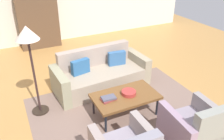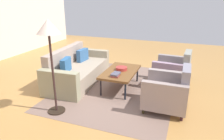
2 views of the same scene
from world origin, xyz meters
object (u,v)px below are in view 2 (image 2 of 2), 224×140
at_px(coffee_table, 121,72).
at_px(armchair_right, 174,72).
at_px(couch, 76,71).
at_px(floor_lamp, 49,36).
at_px(armchair_left, 169,93).
at_px(fruit_bowl, 121,68).
at_px(book_stack, 116,74).

distance_m(coffee_table, armchair_right, 1.31).
relative_size(couch, floor_lamp, 1.25).
relative_size(coffee_table, armchair_right, 1.36).
bearing_deg(armchair_left, fruit_bowl, 60.02).
distance_m(armchair_left, armchair_right, 1.20).
bearing_deg(fruit_bowl, couch, 93.58).
distance_m(fruit_bowl, book_stack, 0.41).
bearing_deg(armchair_left, book_stack, 77.42).
distance_m(couch, fruit_bowl, 1.20).
distance_m(coffee_table, fruit_bowl, 0.10).
bearing_deg(book_stack, coffee_table, -0.01).
bearing_deg(armchair_left, armchair_right, -0.13).
bearing_deg(armchair_right, floor_lamp, 139.72).
bearing_deg(armchair_left, coffee_table, 62.65).
distance_m(armchair_right, book_stack, 1.50).
relative_size(book_stack, floor_lamp, 0.16).
distance_m(couch, coffee_table, 1.19).
xyz_separation_m(fruit_bowl, floor_lamp, (-1.51, 0.80, 0.97)).
distance_m(book_stack, floor_lamp, 1.67).
height_order(armchair_left, floor_lamp, floor_lamp).
xyz_separation_m(armchair_left, armchair_right, (1.20, 0.00, 0.00)).
relative_size(armchair_left, book_stack, 3.12).
bearing_deg(coffee_table, book_stack, 179.99).
bearing_deg(book_stack, armchair_right, -51.18).
xyz_separation_m(coffee_table, book_stack, (-0.34, 0.00, 0.07)).
relative_size(couch, armchair_right, 2.44).
height_order(coffee_table, book_stack, book_stack).
xyz_separation_m(armchair_left, floor_lamp, (-0.84, 1.97, 1.10)).
bearing_deg(fruit_bowl, armchair_right, -65.71).
xyz_separation_m(armchair_left, book_stack, (0.26, 1.17, 0.12)).
relative_size(coffee_table, fruit_bowl, 4.45).
relative_size(fruit_bowl, book_stack, 0.96).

